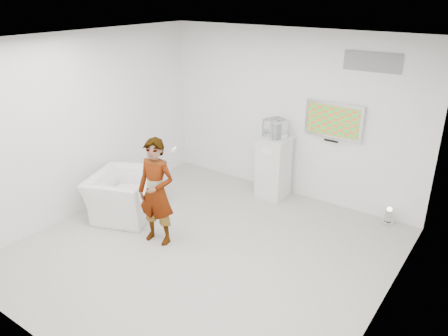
{
  "coord_description": "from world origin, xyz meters",
  "views": [
    {
      "loc": [
        3.43,
        -4.35,
        3.61
      ],
      "look_at": [
        -0.09,
        0.6,
        1.09
      ],
      "focal_mm": 35.0,
      "sensor_mm": 36.0,
      "label": 1
    }
  ],
  "objects_px": {
    "tv": "(334,120)",
    "person": "(156,192)",
    "pedestal": "(274,167)",
    "floor_uplight": "(388,216)",
    "armchair": "(124,195)"
  },
  "relations": [
    {
      "from": "armchair",
      "to": "floor_uplight",
      "type": "xyz_separation_m",
      "value": [
        3.76,
        2.27,
        -0.22
      ]
    },
    {
      "from": "person",
      "to": "pedestal",
      "type": "height_order",
      "value": "person"
    },
    {
      "from": "person",
      "to": "tv",
      "type": "bearing_deg",
      "value": 49.84
    },
    {
      "from": "armchair",
      "to": "floor_uplight",
      "type": "distance_m",
      "value": 4.4
    },
    {
      "from": "floor_uplight",
      "to": "person",
      "type": "bearing_deg",
      "value": -136.9
    },
    {
      "from": "tv",
      "to": "person",
      "type": "xyz_separation_m",
      "value": [
        -1.59,
        -2.66,
        -0.73
      ]
    },
    {
      "from": "armchair",
      "to": "pedestal",
      "type": "height_order",
      "value": "pedestal"
    },
    {
      "from": "person",
      "to": "pedestal",
      "type": "xyz_separation_m",
      "value": [
        0.64,
        2.38,
        -0.25
      ]
    },
    {
      "from": "tv",
      "to": "pedestal",
      "type": "distance_m",
      "value": 1.39
    },
    {
      "from": "tv",
      "to": "floor_uplight",
      "type": "distance_m",
      "value": 1.81
    },
    {
      "from": "person",
      "to": "armchair",
      "type": "relative_size",
      "value": 1.44
    },
    {
      "from": "pedestal",
      "to": "floor_uplight",
      "type": "distance_m",
      "value": 2.13
    },
    {
      "from": "pedestal",
      "to": "person",
      "type": "bearing_deg",
      "value": -104.97
    },
    {
      "from": "tv",
      "to": "armchair",
      "type": "distance_m",
      "value": 3.75
    },
    {
      "from": "floor_uplight",
      "to": "tv",
      "type": "bearing_deg",
      "value": 173.88
    }
  ]
}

